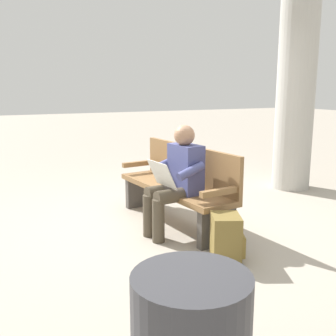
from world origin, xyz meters
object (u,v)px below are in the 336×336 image
bench_near (179,184)px  backpack (226,238)px  support_pillar (297,74)px  person_seated (177,177)px

bench_near → backpack: bench_near is taller
backpack → support_pillar: (1.85, -2.44, 1.55)m
backpack → support_pillar: 3.43m
bench_near → support_pillar: 2.77m
backpack → bench_near: bearing=-4.7°
support_pillar → backpack: bearing=127.2°
backpack → support_pillar: bearing=-52.8°
backpack → person_seated: bearing=7.4°
bench_near → person_seated: 0.42m
person_seated → support_pillar: support_pillar is taller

